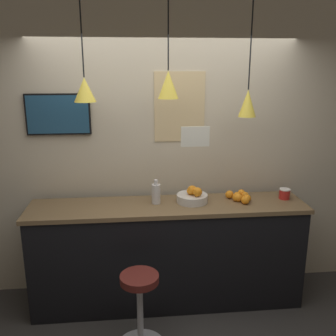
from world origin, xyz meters
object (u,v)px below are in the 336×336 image
object	(u,v)px
juice_bottle	(156,193)
spread_jar	(285,194)
bar_stool	(140,304)
fruit_bowl	(192,196)
mounted_tv	(58,114)

from	to	relation	value
juice_bottle	spread_jar	world-z (taller)	juice_bottle
bar_stool	juice_bottle	xyz separation A→B (m)	(0.18, 0.67, 0.70)
bar_stool	fruit_bowl	xyz separation A→B (m)	(0.52, 0.66, 0.66)
spread_jar	mounted_tv	size ratio (longest dim) A/B	0.17
spread_jar	juice_bottle	bearing A→B (deg)	-180.00
bar_stool	spread_jar	world-z (taller)	spread_jar
juice_bottle	bar_stool	bearing A→B (deg)	-105.11
juice_bottle	spread_jar	xyz separation A→B (m)	(1.24, 0.00, -0.05)
fruit_bowl	bar_stool	bearing A→B (deg)	-128.23
bar_stool	mounted_tv	distance (m)	1.84
juice_bottle	mounted_tv	xyz separation A→B (m)	(-0.88, 0.28, 0.71)
fruit_bowl	juice_bottle	size ratio (longest dim) A/B	1.27
spread_jar	mounted_tv	bearing A→B (deg)	172.45
fruit_bowl	spread_jar	size ratio (longest dim) A/B	2.82
mounted_tv	bar_stool	bearing A→B (deg)	-53.36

